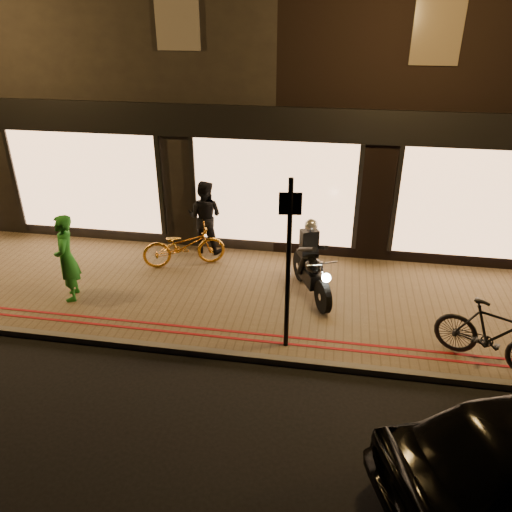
{
  "coord_description": "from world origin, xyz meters",
  "views": [
    {
      "loc": [
        1.39,
        -6.58,
        5.38
      ],
      "look_at": [
        -0.04,
        1.79,
        1.1
      ],
      "focal_mm": 35.0,
      "sensor_mm": 36.0,
      "label": 1
    }
  ],
  "objects_px": {
    "motorcycle": "(311,267)",
    "person_green": "(66,258)",
    "bicycle_gold": "(184,246)",
    "sign_post": "(289,259)"
  },
  "relations": [
    {
      "from": "motorcycle",
      "to": "person_green",
      "type": "xyz_separation_m",
      "value": [
        -4.67,
        -0.95,
        0.26
      ]
    },
    {
      "from": "motorcycle",
      "to": "person_green",
      "type": "relative_size",
      "value": 1.03
    },
    {
      "from": "sign_post",
      "to": "person_green",
      "type": "relative_size",
      "value": 1.71
    },
    {
      "from": "bicycle_gold",
      "to": "person_green",
      "type": "distance_m",
      "value": 2.53
    },
    {
      "from": "person_green",
      "to": "bicycle_gold",
      "type": "bearing_deg",
      "value": 113.15
    },
    {
      "from": "person_green",
      "to": "motorcycle",
      "type": "bearing_deg",
      "value": 80.85
    },
    {
      "from": "motorcycle",
      "to": "sign_post",
      "type": "relative_size",
      "value": 0.61
    },
    {
      "from": "motorcycle",
      "to": "person_green",
      "type": "height_order",
      "value": "person_green"
    },
    {
      "from": "motorcycle",
      "to": "bicycle_gold",
      "type": "height_order",
      "value": "motorcycle"
    },
    {
      "from": "bicycle_gold",
      "to": "person_green",
      "type": "relative_size",
      "value": 1.04
    }
  ]
}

